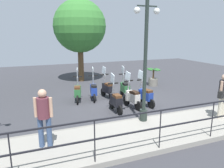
% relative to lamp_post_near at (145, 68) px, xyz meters
% --- Properties ---
extents(ground_plane, '(28.00, 28.00, 0.00)m').
position_rel_lamp_post_near_xyz_m(ground_plane, '(2.40, -0.35, -1.99)').
color(ground_plane, '#38383D').
extents(promenade_walkway, '(2.20, 20.00, 0.15)m').
position_rel_lamp_post_near_xyz_m(promenade_walkway, '(-0.75, -0.35, -1.91)').
color(promenade_walkway, gray).
rests_on(promenade_walkway, ground_plane).
extents(fence_railing, '(0.04, 16.03, 1.07)m').
position_rel_lamp_post_near_xyz_m(fence_railing, '(-1.80, -0.35, -1.08)').
color(fence_railing, black).
rests_on(fence_railing, promenade_walkway).
extents(lamp_post_near, '(0.26, 0.90, 4.16)m').
position_rel_lamp_post_near_xyz_m(lamp_post_near, '(0.00, 0.00, 0.00)').
color(lamp_post_near, '#232D28').
rests_on(lamp_post_near, promenade_walkway).
extents(pedestrian_with_bag, '(0.44, 0.62, 1.59)m').
position_rel_lamp_post_near_xyz_m(pedestrian_with_bag, '(-0.80, -2.71, -0.91)').
color(pedestrian_with_bag, beige).
rests_on(pedestrian_with_bag, promenade_walkway).
extents(pedestrian_distant, '(0.42, 0.46, 1.59)m').
position_rel_lamp_post_near_xyz_m(pedestrian_distant, '(-0.63, 3.33, -0.91)').
color(pedestrian_distant, '#384C70').
rests_on(pedestrian_distant, promenade_walkway).
extents(tree_distant, '(3.34, 3.34, 5.23)m').
position_rel_lamp_post_near_xyz_m(tree_distant, '(7.80, 0.30, 1.55)').
color(tree_distant, brown).
rests_on(tree_distant, ground_plane).
extents(potted_palm, '(1.06, 0.66, 1.05)m').
position_rel_lamp_post_near_xyz_m(potted_palm, '(4.85, -3.42, -1.54)').
color(potted_palm, slate).
rests_on(potted_palm, ground_plane).
extents(scooter_near_0, '(1.22, 0.49, 1.54)m').
position_rel_lamp_post_near_xyz_m(scooter_near_0, '(1.74, -1.06, -1.51)').
color(scooter_near_0, black).
rests_on(scooter_near_0, ground_plane).
extents(scooter_near_1, '(1.22, 0.49, 1.54)m').
position_rel_lamp_post_near_xyz_m(scooter_near_1, '(1.70, -0.42, -1.51)').
color(scooter_near_1, black).
rests_on(scooter_near_1, ground_plane).
extents(scooter_near_2, '(1.23, 0.44, 1.54)m').
position_rel_lamp_post_near_xyz_m(scooter_near_2, '(1.50, 0.42, -1.51)').
color(scooter_near_2, black).
rests_on(scooter_near_2, ground_plane).
extents(scooter_far_0, '(1.23, 0.44, 1.54)m').
position_rel_lamp_post_near_xyz_m(scooter_far_0, '(3.24, -0.79, -1.51)').
color(scooter_far_0, black).
rests_on(scooter_far_0, ground_plane).
extents(scooter_far_1, '(1.23, 0.46, 1.54)m').
position_rel_lamp_post_near_xyz_m(scooter_far_1, '(3.46, 0.06, -1.51)').
color(scooter_far_1, black).
rests_on(scooter_far_1, ground_plane).
extents(scooter_far_2, '(1.22, 0.50, 1.54)m').
position_rel_lamp_post_near_xyz_m(scooter_far_2, '(3.40, 0.77, -1.51)').
color(scooter_far_2, black).
rests_on(scooter_far_2, ground_plane).
extents(scooter_far_3, '(1.21, 0.52, 1.54)m').
position_rel_lamp_post_near_xyz_m(scooter_far_3, '(3.42, 1.54, -1.51)').
color(scooter_far_3, black).
rests_on(scooter_far_3, ground_plane).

